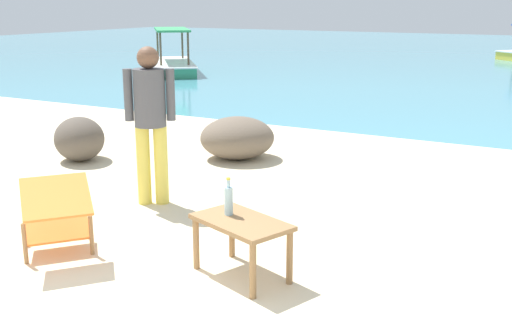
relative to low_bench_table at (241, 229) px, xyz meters
name	(u,v)px	position (x,y,z in m)	size (l,w,h in m)	color
water_surface	(511,61)	(-0.57, 20.46, -0.42)	(60.00, 36.00, 0.03)	teal
low_bench_table	(241,229)	(0.00, 0.00, 0.00)	(0.86, 0.67, 0.45)	olive
bottle	(229,200)	(-0.15, 0.06, 0.20)	(0.07, 0.07, 0.30)	#A3C6D1
deck_chair_near	(56,212)	(-1.51, -0.40, 0.01)	(0.93, 0.90, 0.68)	olive
person_standing	(150,114)	(-1.70, 1.10, 0.57)	(0.45, 0.32, 1.62)	#DBC64C
shore_rock_large	(237,138)	(-1.90, 3.18, -0.10)	(0.99, 0.92, 0.56)	#6B5B4C
shore_rock_medium	(79,139)	(-3.67, 2.09, -0.09)	(0.78, 0.65, 0.58)	brown
boat_green	(173,63)	(-8.98, 11.44, -0.13)	(3.23, 3.57, 1.29)	#338E66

